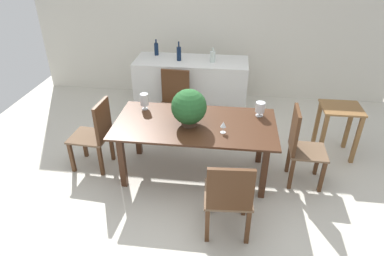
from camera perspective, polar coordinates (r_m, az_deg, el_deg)
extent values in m
plane|color=beige|center=(4.35, 0.40, -8.00)|extent=(7.04, 7.04, 0.00)
cube|color=beige|center=(6.17, 3.38, 17.12)|extent=(6.40, 0.10, 2.60)
cube|color=#422616|center=(3.99, 0.53, 0.69)|extent=(1.93, 0.98, 0.03)
cube|color=#422616|center=(4.07, -11.83, -5.62)|extent=(0.07, 0.07, 0.71)
cube|color=#422616|center=(3.90, 12.16, -7.36)|extent=(0.07, 0.07, 0.71)
cube|color=#422616|center=(4.63, -9.23, -0.53)|extent=(0.07, 0.07, 0.71)
cube|color=#422616|center=(4.49, 11.60, -1.85)|extent=(0.07, 0.07, 0.71)
cube|color=#4C2D19|center=(4.95, -5.91, -0.02)|extent=(0.05, 0.05, 0.43)
cube|color=#4C2D19|center=(4.86, -1.57, -0.44)|extent=(0.05, 0.05, 0.43)
cube|color=#4C2D19|center=(5.27, -4.77, 2.07)|extent=(0.05, 0.05, 0.43)
cube|color=#4C2D19|center=(5.19, -0.68, 1.71)|extent=(0.05, 0.05, 0.43)
cube|color=brown|center=(4.95, -3.31, 3.18)|extent=(0.49, 0.49, 0.03)
cube|color=#4C2D19|center=(5.02, -2.83, 7.05)|extent=(0.42, 0.07, 0.53)
cube|color=#4C2D19|center=(4.81, -17.88, -2.43)|extent=(0.05, 0.05, 0.43)
cube|color=#4C2D19|center=(4.56, -19.82, -4.72)|extent=(0.05, 0.05, 0.43)
cube|color=#4C2D19|center=(4.64, -13.52, -3.00)|extent=(0.05, 0.05, 0.43)
cube|color=#4C2D19|center=(4.38, -15.27, -5.42)|extent=(0.05, 0.05, 0.43)
cube|color=brown|center=(4.47, -17.06, -1.43)|extent=(0.50, 0.45, 0.03)
cube|color=#4C2D19|center=(4.25, -14.98, 1.24)|extent=(0.07, 0.39, 0.49)
cube|color=#4C2D19|center=(4.26, 21.29, -7.75)|extent=(0.05, 0.05, 0.43)
cube|color=#4C2D19|center=(4.53, 20.58, -5.14)|extent=(0.05, 0.05, 0.43)
cube|color=#4C2D19|center=(4.19, 16.55, -7.49)|extent=(0.05, 0.05, 0.43)
cube|color=#4C2D19|center=(4.47, 16.15, -4.85)|extent=(0.05, 0.05, 0.43)
cube|color=brown|center=(4.23, 19.15, -3.77)|extent=(0.44, 0.43, 0.03)
cube|color=#4C2D19|center=(4.06, 17.12, -0.35)|extent=(0.05, 0.38, 0.53)
cube|color=#4C2D19|center=(3.73, 8.96, -11.93)|extent=(0.05, 0.05, 0.43)
cube|color=#4C2D19|center=(3.70, 2.72, -11.82)|extent=(0.05, 0.05, 0.43)
cube|color=#4C2D19|center=(3.45, 9.48, -16.26)|extent=(0.05, 0.05, 0.43)
cube|color=#4C2D19|center=(3.42, 2.61, -16.18)|extent=(0.05, 0.05, 0.43)
cube|color=brown|center=(3.41, 6.15, -11.22)|extent=(0.50, 0.49, 0.03)
cube|color=#4C2D19|center=(3.09, 6.54, -10.42)|extent=(0.43, 0.07, 0.46)
cylinder|color=#4C3828|center=(3.93, -0.51, 1.09)|extent=(0.18, 0.18, 0.08)
sphere|color=#235628|center=(3.84, -0.52, 3.64)|extent=(0.41, 0.41, 0.41)
sphere|color=silver|center=(3.76, -2.42, 3.88)|extent=(0.05, 0.05, 0.05)
sphere|color=silver|center=(3.70, -0.64, 2.22)|extent=(0.06, 0.06, 0.06)
sphere|color=silver|center=(3.74, 1.35, 2.90)|extent=(0.05, 0.05, 0.05)
cylinder|color=silver|center=(4.23, 11.40, 2.14)|extent=(0.09, 0.09, 0.01)
cylinder|color=silver|center=(4.22, 11.43, 2.47)|extent=(0.02, 0.02, 0.04)
cylinder|color=silver|center=(4.18, 11.55, 3.50)|extent=(0.11, 0.11, 0.13)
cylinder|color=silver|center=(4.35, -8.02, 3.29)|extent=(0.08, 0.08, 0.01)
cylinder|color=silver|center=(4.34, -8.05, 3.64)|extent=(0.02, 0.02, 0.05)
cylinder|color=silver|center=(4.29, -8.14, 4.84)|extent=(0.11, 0.11, 0.15)
cylinder|color=silver|center=(3.81, 5.29, -0.74)|extent=(0.06, 0.06, 0.00)
cylinder|color=silver|center=(3.79, 5.32, -0.25)|extent=(0.01, 0.01, 0.07)
cone|color=silver|center=(3.76, 5.36, 0.62)|extent=(0.07, 0.07, 0.06)
cube|color=silver|center=(5.55, -0.11, 6.74)|extent=(1.78, 0.69, 0.97)
cylinder|color=#0F1E38|center=(5.34, -2.24, 12.52)|extent=(0.07, 0.07, 0.21)
cylinder|color=#0F1E38|center=(5.29, -2.27, 14.05)|extent=(0.02, 0.02, 0.09)
cylinder|color=#B2BFB7|center=(5.28, 3.56, 12.04)|extent=(0.08, 0.08, 0.17)
cylinder|color=#B2BFB7|center=(5.25, 3.60, 13.20)|extent=(0.03, 0.03, 0.05)
cylinder|color=#0F1E38|center=(5.62, -6.09, 13.21)|extent=(0.07, 0.07, 0.19)
cylinder|color=#0F1E38|center=(5.59, -6.17, 14.46)|extent=(0.03, 0.03, 0.06)
cube|color=brown|center=(4.81, 24.19, 3.13)|extent=(0.51, 0.46, 0.02)
cube|color=brown|center=(4.75, 21.35, -1.61)|extent=(0.05, 0.05, 0.70)
cube|color=brown|center=(4.88, 26.25, -1.88)|extent=(0.05, 0.05, 0.70)
cube|color=brown|center=(5.07, 20.50, 0.63)|extent=(0.05, 0.05, 0.70)
cube|color=brown|center=(5.19, 25.12, 0.32)|extent=(0.05, 0.05, 0.70)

